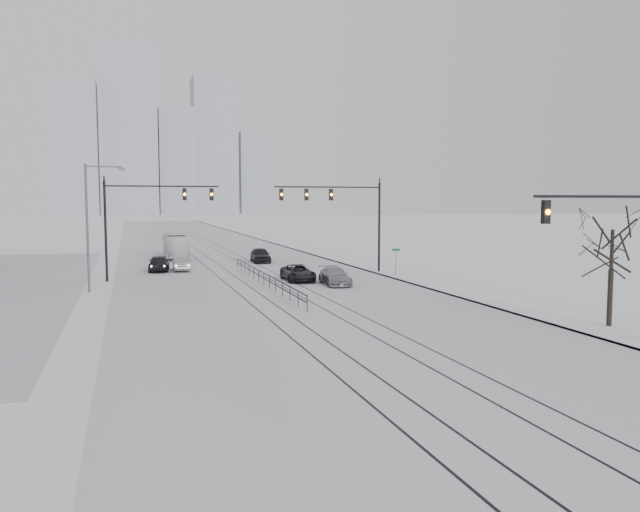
% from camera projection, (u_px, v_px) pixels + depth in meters
% --- Properties ---
extents(ground, '(500.00, 500.00, 0.00)m').
position_uv_depth(ground, '(470.00, 413.00, 18.86)').
color(ground, white).
rests_on(ground, ground).
extents(road, '(22.00, 260.00, 0.02)m').
position_uv_depth(road, '(213.00, 254.00, 75.99)').
color(road, silver).
rests_on(road, ground).
extents(sidewalk_east, '(5.00, 260.00, 0.16)m').
position_uv_depth(sidewalk_east, '(319.00, 250.00, 79.93)').
color(sidewalk_east, white).
rests_on(sidewalk_east, ground).
extents(curb, '(0.10, 260.00, 0.12)m').
position_uv_depth(curb, '(300.00, 251.00, 79.22)').
color(curb, gray).
rests_on(curb, ground).
extents(tram_rails, '(5.30, 180.00, 0.01)m').
position_uv_depth(tram_rails, '(241.00, 271.00, 56.94)').
color(tram_rails, black).
rests_on(tram_rails, ground).
extents(skyline, '(96.00, 48.00, 72.00)m').
position_uv_depth(skyline, '(161.00, 147.00, 278.15)').
color(skyline, '#A5AAB5').
rests_on(skyline, ground).
extents(traffic_mast_near, '(6.10, 0.37, 7.00)m').
position_uv_depth(traffic_mast_near, '(618.00, 243.00, 27.33)').
color(traffic_mast_near, black).
rests_on(traffic_mast_near, ground).
extents(traffic_mast_ne, '(9.60, 0.37, 8.00)m').
position_uv_depth(traffic_mast_ne, '(344.00, 208.00, 54.06)').
color(traffic_mast_ne, black).
rests_on(traffic_mast_ne, ground).
extents(traffic_mast_nw, '(9.10, 0.37, 8.00)m').
position_uv_depth(traffic_mast_nw, '(144.00, 211.00, 50.15)').
color(traffic_mast_nw, black).
rests_on(traffic_mast_nw, ground).
extents(street_light_west, '(2.73, 0.25, 9.00)m').
position_uv_depth(street_light_west, '(92.00, 218.00, 43.39)').
color(street_light_west, '#595B60').
rests_on(street_light_west, ground).
extents(bare_tree, '(4.40, 4.40, 6.10)m').
position_uv_depth(bare_tree, '(612.00, 240.00, 30.90)').
color(bare_tree, black).
rests_on(bare_tree, ground).
extents(median_fence, '(0.06, 24.00, 1.00)m').
position_uv_depth(median_fence, '(264.00, 279.00, 47.38)').
color(median_fence, black).
rests_on(median_fence, ground).
extents(street_sign, '(0.70, 0.06, 2.40)m').
position_uv_depth(street_sign, '(396.00, 258.00, 52.64)').
color(street_sign, '#595B60').
rests_on(street_sign, ground).
extents(sedan_sb_inner, '(2.17, 4.57, 1.51)m').
position_uv_depth(sedan_sb_inner, '(159.00, 263.00, 56.76)').
color(sedan_sb_inner, black).
rests_on(sedan_sb_inner, ground).
extents(sedan_sb_outer, '(1.48, 4.00, 1.31)m').
position_uv_depth(sedan_sb_outer, '(181.00, 264.00, 57.16)').
color(sedan_sb_outer, '#979A9E').
rests_on(sedan_sb_outer, ground).
extents(sedan_nb_front, '(2.30, 4.74, 1.30)m').
position_uv_depth(sedan_nb_front, '(298.00, 273.00, 49.90)').
color(sedan_nb_front, black).
rests_on(sedan_nb_front, ground).
extents(sedan_nb_right, '(2.10, 4.60, 1.30)m').
position_uv_depth(sedan_nb_right, '(335.00, 277.00, 47.57)').
color(sedan_nb_right, gray).
rests_on(sedan_nb_right, ground).
extents(sedan_nb_far, '(2.12, 4.62, 1.54)m').
position_uv_depth(sedan_nb_far, '(260.00, 255.00, 65.06)').
color(sedan_nb_far, black).
rests_on(sedan_nb_far, ground).
extents(box_truck, '(2.33, 9.84, 2.74)m').
position_uv_depth(box_truck, '(176.00, 246.00, 70.04)').
color(box_truck, white).
rests_on(box_truck, ground).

